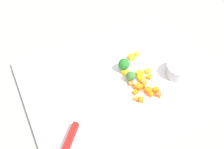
# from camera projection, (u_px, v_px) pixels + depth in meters

# --- Properties ---
(ground_plane) EXTENTS (4.00, 4.00, 0.00)m
(ground_plane) POSITION_uv_depth(u_px,v_px,m) (112.00, 80.00, 0.77)
(ground_plane) COLOR gray
(cutting_board) EXTENTS (0.50, 0.36, 0.01)m
(cutting_board) POSITION_uv_depth(u_px,v_px,m) (112.00, 78.00, 0.77)
(cutting_board) COLOR white
(cutting_board) RESTS_ON ground_plane
(prep_bowl) EXTENTS (0.07, 0.07, 0.03)m
(prep_bowl) POSITION_uv_depth(u_px,v_px,m) (179.00, 70.00, 0.76)
(prep_bowl) COLOR #B4B6BC
(prep_bowl) RESTS_ON cutting_board
(chef_knife) EXTENTS (0.26, 0.29, 0.02)m
(chef_knife) POSITION_uv_depth(u_px,v_px,m) (83.00, 108.00, 0.68)
(chef_knife) COLOR silver
(chef_knife) RESTS_ON cutting_board
(carrot_dice_0) EXTENTS (0.02, 0.02, 0.01)m
(carrot_dice_0) POSITION_uv_depth(u_px,v_px,m) (156.00, 90.00, 0.72)
(carrot_dice_0) COLOR orange
(carrot_dice_0) RESTS_ON cutting_board
(carrot_dice_1) EXTENTS (0.02, 0.02, 0.02)m
(carrot_dice_1) POSITION_uv_depth(u_px,v_px,m) (148.00, 91.00, 0.72)
(carrot_dice_1) COLOR orange
(carrot_dice_1) RESTS_ON cutting_board
(carrot_dice_2) EXTENTS (0.02, 0.02, 0.01)m
(carrot_dice_2) POSITION_uv_depth(u_px,v_px,m) (136.00, 99.00, 0.70)
(carrot_dice_2) COLOR orange
(carrot_dice_2) RESTS_ON cutting_board
(carrot_dice_3) EXTENTS (0.01, 0.01, 0.01)m
(carrot_dice_3) POSITION_uv_depth(u_px,v_px,m) (143.00, 86.00, 0.73)
(carrot_dice_3) COLOR orange
(carrot_dice_3) RESTS_ON cutting_board
(carrot_dice_4) EXTENTS (0.02, 0.02, 0.01)m
(carrot_dice_4) POSITION_uv_depth(u_px,v_px,m) (144.00, 83.00, 0.74)
(carrot_dice_4) COLOR orange
(carrot_dice_4) RESTS_ON cutting_board
(carrot_dice_5) EXTENTS (0.01, 0.01, 0.01)m
(carrot_dice_5) POSITION_uv_depth(u_px,v_px,m) (136.00, 92.00, 0.72)
(carrot_dice_5) COLOR orange
(carrot_dice_5) RESTS_ON cutting_board
(carrot_dice_6) EXTENTS (0.02, 0.02, 0.01)m
(carrot_dice_6) POSITION_uv_depth(u_px,v_px,m) (141.00, 100.00, 0.70)
(carrot_dice_6) COLOR orange
(carrot_dice_6) RESTS_ON cutting_board
(carrot_dice_7) EXTENTS (0.02, 0.02, 0.01)m
(carrot_dice_7) POSITION_uv_depth(u_px,v_px,m) (139.00, 87.00, 0.73)
(carrot_dice_7) COLOR orange
(carrot_dice_7) RESTS_ON cutting_board
(carrot_dice_8) EXTENTS (0.02, 0.02, 0.01)m
(carrot_dice_8) POSITION_uv_depth(u_px,v_px,m) (159.00, 95.00, 0.71)
(carrot_dice_8) COLOR orange
(carrot_dice_8) RESTS_ON cutting_board
(carrot_dice_9) EXTENTS (0.02, 0.02, 0.01)m
(carrot_dice_9) POSITION_uv_depth(u_px,v_px,m) (131.00, 83.00, 0.74)
(carrot_dice_9) COLOR orange
(carrot_dice_9) RESTS_ON cutting_board
(carrot_dice_10) EXTENTS (0.02, 0.02, 0.01)m
(carrot_dice_10) POSITION_uv_depth(u_px,v_px,m) (150.00, 94.00, 0.71)
(carrot_dice_10) COLOR orange
(carrot_dice_10) RESTS_ON cutting_board
(carrot_dice_11) EXTENTS (0.02, 0.02, 0.01)m
(carrot_dice_11) POSITION_uv_depth(u_px,v_px,m) (149.00, 77.00, 0.75)
(carrot_dice_11) COLOR orange
(carrot_dice_11) RESTS_ON cutting_board
(pepper_dice_0) EXTENTS (0.02, 0.01, 0.01)m
(pepper_dice_0) POSITION_uv_depth(u_px,v_px,m) (141.00, 78.00, 0.75)
(pepper_dice_0) COLOR yellow
(pepper_dice_0) RESTS_ON cutting_board
(pepper_dice_1) EXTENTS (0.02, 0.02, 0.01)m
(pepper_dice_1) POSITION_uv_depth(u_px,v_px,m) (128.00, 74.00, 0.76)
(pepper_dice_1) COLOR yellow
(pepper_dice_1) RESTS_ON cutting_board
(pepper_dice_2) EXTENTS (0.02, 0.02, 0.01)m
(pepper_dice_2) POSITION_uv_depth(u_px,v_px,m) (124.00, 70.00, 0.77)
(pepper_dice_2) COLOR yellow
(pepper_dice_2) RESTS_ON cutting_board
(pepper_dice_3) EXTENTS (0.01, 0.01, 0.01)m
(pepper_dice_3) POSITION_uv_depth(u_px,v_px,m) (137.00, 54.00, 0.81)
(pepper_dice_3) COLOR yellow
(pepper_dice_3) RESTS_ON cutting_board
(pepper_dice_4) EXTENTS (0.02, 0.02, 0.02)m
(pepper_dice_4) POSITION_uv_depth(u_px,v_px,m) (139.00, 74.00, 0.76)
(pepper_dice_4) COLOR yellow
(pepper_dice_4) RESTS_ON cutting_board
(pepper_dice_5) EXTENTS (0.02, 0.02, 0.01)m
(pepper_dice_5) POSITION_uv_depth(u_px,v_px,m) (131.00, 57.00, 0.80)
(pepper_dice_5) COLOR yellow
(pepper_dice_5) RESTS_ON cutting_board
(pepper_dice_6) EXTENTS (0.02, 0.02, 0.01)m
(pepper_dice_6) POSITION_uv_depth(u_px,v_px,m) (148.00, 71.00, 0.77)
(pepper_dice_6) COLOR yellow
(pepper_dice_6) RESTS_ON cutting_board
(broccoli_floret_0) EXTENTS (0.03, 0.03, 0.04)m
(broccoli_floret_0) POSITION_uv_depth(u_px,v_px,m) (124.00, 64.00, 0.76)
(broccoli_floret_0) COLOR #90C061
(broccoli_floret_0) RESTS_ON cutting_board
(broccoli_floret_1) EXTENTS (0.03, 0.03, 0.03)m
(broccoli_floret_1) POSITION_uv_depth(u_px,v_px,m) (131.00, 76.00, 0.74)
(broccoli_floret_1) COLOR #91BF69
(broccoli_floret_1) RESTS_ON cutting_board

